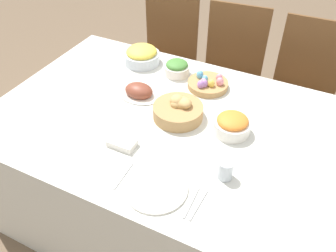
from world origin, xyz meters
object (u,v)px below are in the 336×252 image
Objects in this scene: carrot_bowl at (232,125)px; drinking_cup at (226,170)px; chair_far_center at (229,74)px; pineapple_bowl at (142,55)px; chair_far_left at (165,58)px; chair_far_right at (301,92)px; dinner_plate at (156,188)px; fork at (123,176)px; butter_dish at (122,143)px; egg_basket at (208,84)px; spoon at (198,205)px; bread_basket at (179,110)px; ham_platter at (139,92)px; knife at (191,202)px; green_salad_bowl at (177,68)px.

carrot_bowl reaches higher than drinking_cup.
chair_far_center reaches higher than drinking_cup.
chair_far_left is at bearing 100.12° from pineapple_bowl.
dinner_plate is (-0.39, -1.34, 0.25)m from chair_far_right.
fork is 1.83× the size of drinking_cup.
drinking_cup is 0.49m from butter_dish.
drinking_cup reaches higher than egg_basket.
spoon is at bearing -19.42° from butter_dish.
dinner_plate is at bearing -57.13° from pineapple_bowl.
egg_basket is 1.41× the size of spoon.
fork is at bearing 180.00° from dinner_plate.
dinner_plate is at bearing -107.68° from chair_far_right.
fork is 0.34m from spoon.
ham_platter is (-0.27, 0.07, -0.02)m from bread_basket.
chair_far_right is 4.55× the size of pineapple_bowl.
carrot_bowl is at bearing -49.20° from chair_far_left.
chair_far_left is at bearing 115.38° from dinner_plate.
pineapple_bowl is 1.10m from knife.
chair_far_left reaches higher than green_salad_bowl.
chair_far_left is at bearing 120.68° from bread_basket.
ham_platter reaches higher than knife.
ham_platter is 1.11× the size of pineapple_bowl.
butter_dish is at bearing -71.12° from ham_platter.
spoon is at bearing -2.24° from fork.
chair_far_right reaches higher than butter_dish.
egg_basket is at bearing 117.77° from drinking_cup.
drinking_cup is at bearing 23.68° from fork.
chair_far_left is 1.50m from dinner_plate.
green_salad_bowl is at bearing -5.47° from pineapple_bowl.
drinking_cup is at bearing 3.48° from butter_dish.
bread_basket is at bearing -63.22° from green_salad_bowl.
fork is at bearing -154.08° from drinking_cup.
chair_far_center is (0.52, -0.00, 0.00)m from chair_far_left.
butter_dish reaches higher than dinner_plate.
chair_far_left reaches higher than egg_basket.
chair_far_left is 1.27m from butter_dish.
chair_far_left is 1.58m from knife.
chair_far_right is at bearing 75.35° from carrot_bowl.
green_salad_bowl is 0.88m from dinner_plate.
chair_far_left is 6.22× the size of spoon.
fork is (-0.16, 0.00, -0.00)m from dinner_plate.
chair_far_right reaches higher than drinking_cup.
pineapple_bowl is at bearing 116.99° from ham_platter.
chair_far_right reaches higher than green_salad_bowl.
green_salad_bowl reaches higher than dinner_plate.
carrot_bowl is (0.24, -0.30, 0.02)m from egg_basket.
spoon is at bearing -59.57° from green_salad_bowl.
egg_basket is 0.64m from butter_dish.
pineapple_bowl reaches higher than knife.
chair_far_right is 1.42m from dinner_plate.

